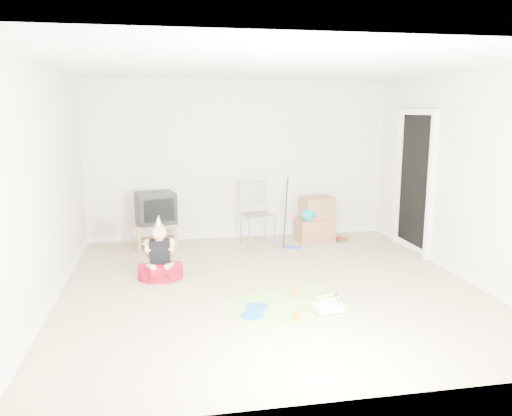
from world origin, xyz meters
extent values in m
plane|color=tan|center=(0.00, 0.00, 0.00)|extent=(5.00, 5.00, 0.00)
cube|color=black|center=(2.48, 1.20, 1.02)|extent=(0.02, 0.90, 2.05)
cube|color=#9C6D46|center=(-1.38, 2.03, 0.37)|extent=(0.66, 0.45, 0.03)
cube|color=#9C6D46|center=(-1.38, 2.03, 0.12)|extent=(0.66, 0.45, 0.03)
cube|color=#9C6D46|center=(-1.64, 1.84, 0.19)|extent=(0.05, 0.05, 0.39)
cube|color=#9C6D46|center=(-1.08, 1.90, 0.19)|extent=(0.05, 0.05, 0.39)
cube|color=#9C6D46|center=(-1.67, 2.17, 0.19)|extent=(0.05, 0.05, 0.39)
cube|color=#9C6D46|center=(-1.11, 2.23, 0.19)|extent=(0.05, 0.05, 0.39)
cube|color=black|center=(-1.38, 2.03, 0.63)|extent=(0.66, 0.59, 0.49)
cube|color=gray|center=(0.19, 1.86, 0.50)|extent=(0.53, 0.51, 0.03)
cylinder|color=gray|center=(-0.02, 1.82, 0.51)|extent=(0.02, 0.02, 1.02)
cylinder|color=gray|center=(0.40, 1.89, 0.51)|extent=(0.02, 0.02, 1.02)
cube|color=#9A6B4A|center=(1.16, 1.99, 0.19)|extent=(0.60, 0.48, 0.37)
cube|color=#9A6B4A|center=(1.21, 2.02, 0.55)|extent=(0.54, 0.46, 0.35)
ellipsoid|color=#0C808A|center=(1.02, 1.84, 0.47)|extent=(0.25, 0.17, 0.20)
cube|color=blue|center=(0.69, 1.59, 0.01)|extent=(0.28, 0.20, 0.03)
cylinder|color=black|center=(0.69, 1.59, 0.55)|extent=(0.17, 0.34, 1.06)
cube|color=#256F2D|center=(1.59, 1.91, 0.01)|extent=(0.22, 0.26, 0.03)
cube|color=#A32A22|center=(1.59, 1.91, 0.04)|extent=(0.23, 0.26, 0.02)
cylinder|color=maroon|center=(-1.32, 0.55, 0.08)|extent=(0.58, 0.58, 0.16)
cube|color=black|center=(-1.32, 0.55, 0.33)|extent=(0.26, 0.15, 0.35)
sphere|color=beige|center=(-1.32, 0.55, 0.60)|extent=(0.19, 0.19, 0.18)
cone|color=white|center=(-1.32, 0.55, 0.76)|extent=(0.10, 0.10, 0.14)
cube|color=#EE3285|center=(0.06, -0.66, 0.00)|extent=(1.44, 1.15, 0.01)
cube|color=white|center=(0.44, -0.88, 0.04)|extent=(0.33, 0.28, 0.08)
cube|color=green|center=(0.44, -0.88, 0.01)|extent=(0.33, 0.28, 0.01)
cylinder|color=beige|center=(0.35, -0.94, 0.12)|extent=(0.01, 0.01, 0.07)
cylinder|color=beige|center=(0.39, -0.94, 0.12)|extent=(0.01, 0.01, 0.07)
cylinder|color=beige|center=(0.43, -0.93, 0.12)|extent=(0.01, 0.01, 0.07)
cylinder|color=beige|center=(0.47, -0.92, 0.12)|extent=(0.01, 0.01, 0.07)
cylinder|color=beige|center=(0.51, -0.92, 0.12)|extent=(0.01, 0.01, 0.07)
cylinder|color=beige|center=(0.55, -0.91, 0.12)|extent=(0.01, 0.01, 0.07)
cylinder|color=beige|center=(0.33, -0.85, 0.12)|extent=(0.01, 0.01, 0.07)
cylinder|color=beige|center=(0.37, -0.85, 0.12)|extent=(0.01, 0.01, 0.07)
cylinder|color=beige|center=(0.41, -0.84, 0.12)|extent=(0.01, 0.01, 0.07)
cylinder|color=beige|center=(0.45, -0.83, 0.12)|extent=(0.01, 0.01, 0.07)
cylinder|color=beige|center=(0.49, -0.82, 0.12)|extent=(0.01, 0.01, 0.07)
cylinder|color=#1661B5|center=(-0.28, -0.66, 0.01)|extent=(0.26, 0.26, 0.01)
cylinder|color=#1661B5|center=(-0.37, -0.86, 0.01)|extent=(0.25, 0.25, 0.01)
cylinder|color=orange|center=(0.20, -0.43, 0.04)|extent=(0.06, 0.06, 0.07)
cylinder|color=orange|center=(0.07, -1.03, 0.05)|extent=(0.11, 0.11, 0.09)
cone|color=#1A38B7|center=(0.61, -0.68, 0.07)|extent=(0.12, 0.12, 0.14)
camera|label=1|loc=(-1.20, -5.67, 2.11)|focal=35.00mm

